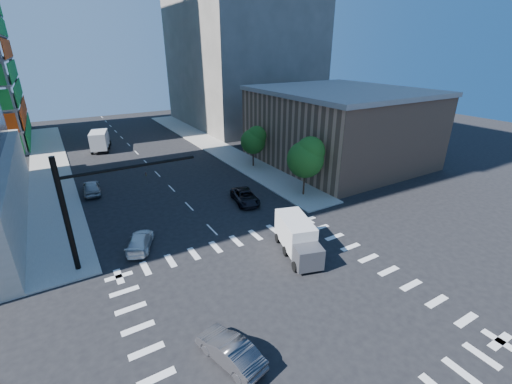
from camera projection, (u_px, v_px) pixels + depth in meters
ground at (286, 305)px, 22.90m from camera, size 160.00×160.00×0.00m
road_markings at (286, 305)px, 22.90m from camera, size 20.00×20.00×0.01m
sidewalk_ne at (212, 145)px, 60.38m from camera, size 5.00×60.00×0.15m
sidewalk_nw at (50, 168)px, 48.53m from camera, size 5.00×60.00×0.15m
commercial_building at (339, 126)px, 50.05m from camera, size 20.50×22.50×10.60m
bg_building_ne at (241, 57)px, 73.67m from camera, size 24.00×30.00×28.00m
signal_mast_nw at (86, 201)px, 25.10m from camera, size 10.20×0.40×9.00m
tree_south at (307, 157)px, 38.04m from camera, size 4.16×4.16×6.82m
tree_north at (254, 140)px, 47.93m from camera, size 3.54×3.52×5.78m
car_nb_far at (245, 197)px, 37.81m from camera, size 3.14×5.25×1.37m
car_sb_near at (140, 241)px, 29.18m from camera, size 3.45×4.80×1.29m
car_sb_mid at (92, 187)px, 40.08m from camera, size 2.21×4.76×1.58m
car_sb_cross at (230, 350)px, 18.57m from camera, size 2.64×4.64×1.45m
box_truck_near at (299, 241)px, 27.95m from camera, size 3.83×5.94×2.88m
box_truck_far at (100, 141)px, 57.25m from camera, size 4.06×6.69×3.27m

